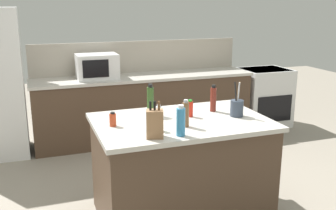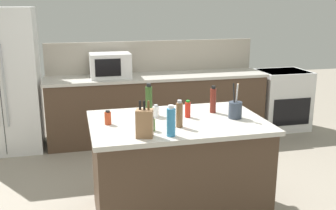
{
  "view_description": "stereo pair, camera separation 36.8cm",
  "coord_description": "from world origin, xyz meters",
  "px_view_note": "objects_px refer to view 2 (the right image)",
  "views": [
    {
      "loc": [
        -1.23,
        -3.11,
        1.96
      ],
      "look_at": [
        0.0,
        0.35,
        0.99
      ],
      "focal_mm": 42.0,
      "sensor_mm": 36.0,
      "label": 1
    },
    {
      "loc": [
        -0.88,
        -3.22,
        1.96
      ],
      "look_at": [
        0.0,
        0.35,
        0.99
      ],
      "focal_mm": 42.0,
      "sensor_mm": 36.0,
      "label": 2
    }
  ],
  "objects_px": {
    "salt_shaker": "(156,112)",
    "spice_jar_oregano": "(152,125)",
    "refrigerator": "(4,81)",
    "hot_sauce_bottle": "(188,109)",
    "olive_oil_bottle": "(149,100)",
    "knife_block": "(145,123)",
    "spice_jar_paprika": "(108,118)",
    "dish_soap_bottle": "(171,122)",
    "vinegar_bottle": "(213,100)",
    "pepper_grinder": "(179,114)",
    "microwave": "(110,65)",
    "range_oven": "(281,99)",
    "utensil_crock": "(235,109)"
  },
  "relations": [
    {
      "from": "microwave",
      "to": "hot_sauce_bottle",
      "type": "xyz_separation_m",
      "value": [
        0.48,
        -2.13,
        -0.09
      ]
    },
    {
      "from": "vinegar_bottle",
      "to": "hot_sauce_bottle",
      "type": "bearing_deg",
      "value": -161.23
    },
    {
      "from": "refrigerator",
      "to": "salt_shaker",
      "type": "bearing_deg",
      "value": -53.07
    },
    {
      "from": "utensil_crock",
      "to": "olive_oil_bottle",
      "type": "relative_size",
      "value": 1.1
    },
    {
      "from": "refrigerator",
      "to": "hot_sauce_bottle",
      "type": "bearing_deg",
      "value": -49.2
    },
    {
      "from": "knife_block",
      "to": "pepper_grinder",
      "type": "distance_m",
      "value": 0.37
    },
    {
      "from": "microwave",
      "to": "olive_oil_bottle",
      "type": "distance_m",
      "value": 1.95
    },
    {
      "from": "refrigerator",
      "to": "knife_block",
      "type": "height_order",
      "value": "refrigerator"
    },
    {
      "from": "salt_shaker",
      "to": "spice_jar_paprika",
      "type": "relative_size",
      "value": 0.99
    },
    {
      "from": "spice_jar_oregano",
      "to": "olive_oil_bottle",
      "type": "relative_size",
      "value": 0.38
    },
    {
      "from": "vinegar_bottle",
      "to": "spice_jar_paprika",
      "type": "relative_size",
      "value": 2.1
    },
    {
      "from": "refrigerator",
      "to": "spice_jar_paprika",
      "type": "relative_size",
      "value": 15.42
    },
    {
      "from": "olive_oil_bottle",
      "to": "spice_jar_oregano",
      "type": "bearing_deg",
      "value": -98.16
    },
    {
      "from": "salt_shaker",
      "to": "olive_oil_bottle",
      "type": "xyz_separation_m",
      "value": [
        -0.04,
        0.13,
        0.08
      ]
    },
    {
      "from": "utensil_crock",
      "to": "hot_sauce_bottle",
      "type": "relative_size",
      "value": 2.03
    },
    {
      "from": "range_oven",
      "to": "spice_jar_oregano",
      "type": "height_order",
      "value": "spice_jar_oregano"
    },
    {
      "from": "utensil_crock",
      "to": "knife_block",
      "type": "bearing_deg",
      "value": -160.78
    },
    {
      "from": "vinegar_bottle",
      "to": "dish_soap_bottle",
      "type": "height_order",
      "value": "vinegar_bottle"
    },
    {
      "from": "salt_shaker",
      "to": "spice_jar_oregano",
      "type": "height_order",
      "value": "salt_shaker"
    },
    {
      "from": "salt_shaker",
      "to": "spice_jar_oregano",
      "type": "relative_size",
      "value": 1.08
    },
    {
      "from": "vinegar_bottle",
      "to": "dish_soap_bottle",
      "type": "xyz_separation_m",
      "value": [
        -0.55,
        -0.56,
        -0.0
      ]
    },
    {
      "from": "olive_oil_bottle",
      "to": "knife_block",
      "type": "bearing_deg",
      "value": -104.14
    },
    {
      "from": "salt_shaker",
      "to": "vinegar_bottle",
      "type": "xyz_separation_m",
      "value": [
        0.56,
        0.04,
        0.06
      ]
    },
    {
      "from": "refrigerator",
      "to": "dish_soap_bottle",
      "type": "height_order",
      "value": "refrigerator"
    },
    {
      "from": "knife_block",
      "to": "utensil_crock",
      "type": "bearing_deg",
      "value": 36.19
    },
    {
      "from": "microwave",
      "to": "salt_shaker",
      "type": "height_order",
      "value": "microwave"
    },
    {
      "from": "range_oven",
      "to": "vinegar_bottle",
      "type": "bearing_deg",
      "value": -133.2
    },
    {
      "from": "refrigerator",
      "to": "hot_sauce_bottle",
      "type": "xyz_separation_m",
      "value": [
        1.88,
        -2.18,
        0.07
      ]
    },
    {
      "from": "pepper_grinder",
      "to": "range_oven",
      "type": "bearing_deg",
      "value": 45.64
    },
    {
      "from": "hot_sauce_bottle",
      "to": "microwave",
      "type": "bearing_deg",
      "value": 102.77
    },
    {
      "from": "pepper_grinder",
      "to": "spice_jar_paprika",
      "type": "relative_size",
      "value": 1.89
    },
    {
      "from": "microwave",
      "to": "pepper_grinder",
      "type": "xyz_separation_m",
      "value": [
        0.33,
        -2.39,
        -0.06
      ]
    },
    {
      "from": "microwave",
      "to": "salt_shaker",
      "type": "distance_m",
      "value": 2.09
    },
    {
      "from": "range_oven",
      "to": "spice_jar_paprika",
      "type": "distance_m",
      "value": 3.67
    },
    {
      "from": "salt_shaker",
      "to": "microwave",
      "type": "bearing_deg",
      "value": 95.47
    },
    {
      "from": "salt_shaker",
      "to": "hot_sauce_bottle",
      "type": "bearing_deg",
      "value": -10.92
    },
    {
      "from": "hot_sauce_bottle",
      "to": "pepper_grinder",
      "type": "relative_size",
      "value": 0.68
    },
    {
      "from": "microwave",
      "to": "spice_jar_oregano",
      "type": "xyz_separation_m",
      "value": [
        0.09,
        -2.43,
        -0.12
      ]
    },
    {
      "from": "vinegar_bottle",
      "to": "dish_soap_bottle",
      "type": "bearing_deg",
      "value": -134.62
    },
    {
      "from": "refrigerator",
      "to": "dish_soap_bottle",
      "type": "xyz_separation_m",
      "value": [
        1.61,
        -2.64,
        0.11
      ]
    },
    {
      "from": "refrigerator",
      "to": "utensil_crock",
      "type": "xyz_separation_m",
      "value": [
        2.29,
        -2.31,
        0.07
      ]
    },
    {
      "from": "spice_jar_oregano",
      "to": "vinegar_bottle",
      "type": "distance_m",
      "value": 0.78
    },
    {
      "from": "hot_sauce_bottle",
      "to": "dish_soap_bottle",
      "type": "height_order",
      "value": "dish_soap_bottle"
    },
    {
      "from": "microwave",
      "to": "knife_block",
      "type": "bearing_deg",
      "value": -89.91
    },
    {
      "from": "range_oven",
      "to": "knife_block",
      "type": "bearing_deg",
      "value": -136.06
    },
    {
      "from": "spice_jar_paprika",
      "to": "dish_soap_bottle",
      "type": "height_order",
      "value": "dish_soap_bottle"
    },
    {
      "from": "spice_jar_paprika",
      "to": "microwave",
      "type": "bearing_deg",
      "value": 83.65
    },
    {
      "from": "microwave",
      "to": "spice_jar_paprika",
      "type": "bearing_deg",
      "value": -96.35
    },
    {
      "from": "range_oven",
      "to": "vinegar_bottle",
      "type": "distance_m",
      "value": 2.85
    },
    {
      "from": "range_oven",
      "to": "knife_block",
      "type": "relative_size",
      "value": 3.17
    }
  ]
}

